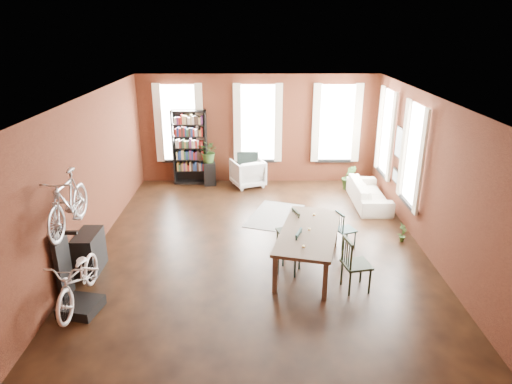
{
  "coord_description": "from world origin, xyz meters",
  "views": [
    {
      "loc": [
        -0.07,
        -8.74,
        4.57
      ],
      "look_at": [
        -0.06,
        0.6,
        1.08
      ],
      "focal_mm": 32.0,
      "sensor_mm": 36.0,
      "label": 1
    }
  ],
  "objects_px": {
    "dining_chair_d": "(346,229)",
    "plant_stand": "(210,174)",
    "dining_chair_a": "(289,251)",
    "dining_chair_b": "(288,231)",
    "dining_chair_c": "(357,264)",
    "dining_table": "(308,248)",
    "cream_sofa": "(369,189)",
    "bike_trainer": "(81,307)",
    "bicycle_floor": "(75,256)",
    "bookshelf": "(190,148)",
    "console_table": "(89,252)",
    "white_armchair": "(248,172)"
  },
  "relations": [
    {
      "from": "dining_chair_d",
      "to": "bookshelf",
      "type": "relative_size",
      "value": 0.37
    },
    {
      "from": "bookshelf",
      "to": "plant_stand",
      "type": "xyz_separation_m",
      "value": [
        0.57,
        -0.16,
        -0.76
      ]
    },
    {
      "from": "bike_trainer",
      "to": "console_table",
      "type": "bearing_deg",
      "value": 101.68
    },
    {
      "from": "dining_chair_a",
      "to": "cream_sofa",
      "type": "relative_size",
      "value": 0.43
    },
    {
      "from": "bookshelf",
      "to": "bike_trainer",
      "type": "xyz_separation_m",
      "value": [
        -1.0,
        -6.54,
        -1.01
      ]
    },
    {
      "from": "white_armchair",
      "to": "plant_stand",
      "type": "distance_m",
      "value": 1.14
    },
    {
      "from": "console_table",
      "to": "bookshelf",
      "type": "bearing_deg",
      "value": 76.17
    },
    {
      "from": "bookshelf",
      "to": "console_table",
      "type": "distance_m",
      "value": 5.4
    },
    {
      "from": "dining_chair_c",
      "to": "bicycle_floor",
      "type": "xyz_separation_m",
      "value": [
        -4.72,
        -0.68,
        0.53
      ]
    },
    {
      "from": "cream_sofa",
      "to": "bicycle_floor",
      "type": "distance_m",
      "value": 7.68
    },
    {
      "from": "dining_chair_a",
      "to": "dining_chair_b",
      "type": "height_order",
      "value": "dining_chair_a"
    },
    {
      "from": "dining_chair_a",
      "to": "dining_chair_c",
      "type": "xyz_separation_m",
      "value": [
        1.16,
        -0.61,
        0.06
      ]
    },
    {
      "from": "dining_chair_d",
      "to": "console_table",
      "type": "distance_m",
      "value": 5.24
    },
    {
      "from": "cream_sofa",
      "to": "dining_table",
      "type": "bearing_deg",
      "value": 149.35
    },
    {
      "from": "plant_stand",
      "to": "dining_chair_c",
      "type": "bearing_deg",
      "value": -60.86
    },
    {
      "from": "bookshelf",
      "to": "bike_trainer",
      "type": "distance_m",
      "value": 6.69
    },
    {
      "from": "dining_chair_b",
      "to": "dining_chair_c",
      "type": "height_order",
      "value": "dining_chair_c"
    },
    {
      "from": "dining_chair_a",
      "to": "console_table",
      "type": "xyz_separation_m",
      "value": [
        -3.86,
        0.05,
        -0.05
      ]
    },
    {
      "from": "plant_stand",
      "to": "cream_sofa",
      "type": "bearing_deg",
      "value": -19.32
    },
    {
      "from": "bookshelf",
      "to": "plant_stand",
      "type": "relative_size",
      "value": 3.22
    },
    {
      "from": "dining_chair_b",
      "to": "plant_stand",
      "type": "distance_m",
      "value": 4.65
    },
    {
      "from": "dining_chair_c",
      "to": "plant_stand",
      "type": "relative_size",
      "value": 1.48
    },
    {
      "from": "dining_chair_b",
      "to": "dining_chair_c",
      "type": "relative_size",
      "value": 0.87
    },
    {
      "from": "dining_table",
      "to": "dining_chair_a",
      "type": "relative_size",
      "value": 2.61
    },
    {
      "from": "dining_table",
      "to": "white_armchair",
      "type": "bearing_deg",
      "value": 119.03
    },
    {
      "from": "dining_chair_c",
      "to": "cream_sofa",
      "type": "distance_m",
      "value": 4.33
    },
    {
      "from": "dining_chair_c",
      "to": "dining_chair_a",
      "type": "bearing_deg",
      "value": 50.49
    },
    {
      "from": "dining_chair_b",
      "to": "bicycle_floor",
      "type": "xyz_separation_m",
      "value": [
        -3.58,
        -2.19,
        0.6
      ]
    },
    {
      "from": "white_armchair",
      "to": "dining_chair_b",
      "type": "bearing_deg",
      "value": 79.71
    },
    {
      "from": "bike_trainer",
      "to": "bookshelf",
      "type": "bearing_deg",
      "value": 81.28
    },
    {
      "from": "dining_chair_d",
      "to": "bike_trainer",
      "type": "relative_size",
      "value": 1.35
    },
    {
      "from": "white_armchair",
      "to": "cream_sofa",
      "type": "xyz_separation_m",
      "value": [
        3.25,
        -1.43,
        -0.04
      ]
    },
    {
      "from": "cream_sofa",
      "to": "console_table",
      "type": "bearing_deg",
      "value": 119.33
    },
    {
      "from": "dining_table",
      "to": "white_armchair",
      "type": "height_order",
      "value": "white_armchair"
    },
    {
      "from": "bicycle_floor",
      "to": "dining_chair_b",
      "type": "bearing_deg",
      "value": 31.55
    },
    {
      "from": "dining_chair_b",
      "to": "dining_chair_d",
      "type": "bearing_deg",
      "value": 79.76
    },
    {
      "from": "dining_chair_d",
      "to": "plant_stand",
      "type": "distance_m",
      "value": 5.2
    },
    {
      "from": "bike_trainer",
      "to": "dining_chair_d",
      "type": "bearing_deg",
      "value": 25.81
    },
    {
      "from": "dining_chair_a",
      "to": "plant_stand",
      "type": "distance_m",
      "value": 5.47
    },
    {
      "from": "white_armchair",
      "to": "bicycle_floor",
      "type": "bearing_deg",
      "value": 44.11
    },
    {
      "from": "dining_table",
      "to": "dining_chair_a",
      "type": "bearing_deg",
      "value": -138.28
    },
    {
      "from": "console_table",
      "to": "bicycle_floor",
      "type": "distance_m",
      "value": 1.51
    },
    {
      "from": "bike_trainer",
      "to": "console_table",
      "type": "relative_size",
      "value": 0.75
    },
    {
      "from": "dining_chair_a",
      "to": "white_armchair",
      "type": "xyz_separation_m",
      "value": [
        -0.87,
        4.98,
        -0.0
      ]
    },
    {
      "from": "console_table",
      "to": "white_armchair",
      "type": "bearing_deg",
      "value": 58.84
    },
    {
      "from": "dining_chair_a",
      "to": "bicycle_floor",
      "type": "height_order",
      "value": "bicycle_floor"
    },
    {
      "from": "dining_chair_b",
      "to": "cream_sofa",
      "type": "bearing_deg",
      "value": 121.11
    },
    {
      "from": "cream_sofa",
      "to": "bike_trainer",
      "type": "height_order",
      "value": "cream_sofa"
    },
    {
      "from": "dining_chair_d",
      "to": "bookshelf",
      "type": "bearing_deg",
      "value": 21.52
    },
    {
      "from": "white_armchair",
      "to": "plant_stand",
      "type": "bearing_deg",
      "value": -28.01
    }
  ]
}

